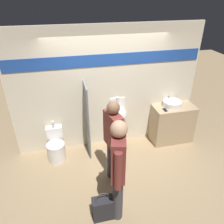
{
  "coord_description": "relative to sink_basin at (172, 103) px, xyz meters",
  "views": [
    {
      "loc": [
        -0.88,
        -3.61,
        3.27
      ],
      "look_at": [
        0.0,
        0.17,
        1.05
      ],
      "focal_mm": 35.0,
      "sensor_mm": 36.0,
      "label": 1
    }
  ],
  "objects": [
    {
      "name": "divider_near_counter",
      "position": [
        -1.95,
        -0.06,
        -0.15
      ],
      "size": [
        0.03,
        0.52,
        1.64
      ],
      "color": "slate",
      "rests_on": "ground_plane"
    },
    {
      "name": "person_in_vest",
      "position": [
        -1.61,
        -0.97,
        -0.04
      ],
      "size": [
        0.28,
        0.58,
        1.69
      ],
      "rotation": [
        0.0,
        0.0,
        1.79
      ],
      "color": "#3D3D42",
      "rests_on": "ground_plane"
    },
    {
      "name": "sink_basin",
      "position": [
        0.0,
        0.0,
        0.0
      ],
      "size": [
        0.41,
        0.41,
        0.26
      ],
      "color": "white",
      "rests_on": "sink_counter"
    },
    {
      "name": "cell_phone",
      "position": [
        -0.24,
        -0.15,
        -0.06
      ],
      "size": [
        0.07,
        0.14,
        0.01
      ],
      "color": "black",
      "rests_on": "sink_counter"
    },
    {
      "name": "urinal_near_counter",
      "position": [
        -1.24,
        0.05,
        -0.19
      ],
      "size": [
        0.36,
        0.32,
        1.2
      ],
      "color": "silver",
      "rests_on": "ground_plane"
    },
    {
      "name": "ground_plane",
      "position": [
        -1.45,
        -0.37,
        -0.97
      ],
      "size": [
        16.0,
        16.0,
        0.0
      ],
      "primitive_type": "plane",
      "color": "#997F5B"
    },
    {
      "name": "sink_counter",
      "position": [
        0.05,
        -0.05,
        -0.52
      ],
      "size": [
        0.96,
        0.5,
        0.91
      ],
      "color": "tan",
      "rests_on": "ground_plane"
    },
    {
      "name": "shopping_bag",
      "position": [
        -1.96,
        -1.75,
        -0.76
      ],
      "size": [
        0.34,
        0.19,
        0.56
      ],
      "color": "#232328",
      "rests_on": "ground_plane"
    },
    {
      "name": "display_wall",
      "position": [
        -1.45,
        0.23,
        0.39
      ],
      "size": [
        4.06,
        0.07,
        2.7
      ],
      "color": "beige",
      "rests_on": "ground_plane"
    },
    {
      "name": "toilet",
      "position": [
        -2.67,
        -0.11,
        -0.69
      ],
      "size": [
        0.39,
        0.55,
        0.82
      ],
      "color": "white",
      "rests_on": "ground_plane"
    },
    {
      "name": "person_with_lanyard",
      "position": [
        -1.71,
        -1.7,
        0.01
      ],
      "size": [
        0.31,
        0.6,
        1.78
      ],
      "rotation": [
        0.0,
        0.0,
        1.3
      ],
      "color": "#3D3D42",
      "rests_on": "ground_plane"
    }
  ]
}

